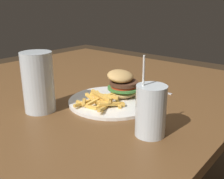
{
  "coord_description": "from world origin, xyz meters",
  "views": [
    {
      "loc": [
        -0.58,
        -0.75,
        1.04
      ],
      "look_at": [
        0.04,
        -0.22,
        0.77
      ],
      "focal_mm": 42.0,
      "sensor_mm": 36.0,
      "label": 1
    }
  ],
  "objects_px": {
    "meal_plate_near": "(116,93)",
    "juice_glass": "(151,112)",
    "beer_glass": "(38,84)",
    "spoon": "(140,86)"
  },
  "relations": [
    {
      "from": "meal_plate_near",
      "to": "beer_glass",
      "type": "bearing_deg",
      "value": 149.12
    },
    {
      "from": "meal_plate_near",
      "to": "beer_glass",
      "type": "relative_size",
      "value": 1.58
    },
    {
      "from": "juice_glass",
      "to": "spoon",
      "type": "xyz_separation_m",
      "value": [
        0.3,
        0.23,
        -0.05
      ]
    },
    {
      "from": "juice_glass",
      "to": "spoon",
      "type": "relative_size",
      "value": 1.22
    },
    {
      "from": "beer_glass",
      "to": "meal_plate_near",
      "type": "bearing_deg",
      "value": -30.88
    },
    {
      "from": "juice_glass",
      "to": "spoon",
      "type": "height_order",
      "value": "juice_glass"
    },
    {
      "from": "juice_glass",
      "to": "spoon",
      "type": "bearing_deg",
      "value": 37.96
    },
    {
      "from": "beer_glass",
      "to": "juice_glass",
      "type": "distance_m",
      "value": 0.35
    },
    {
      "from": "meal_plate_near",
      "to": "juice_glass",
      "type": "relative_size",
      "value": 1.41
    },
    {
      "from": "spoon",
      "to": "beer_glass",
      "type": "bearing_deg",
      "value": 71.26
    }
  ]
}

